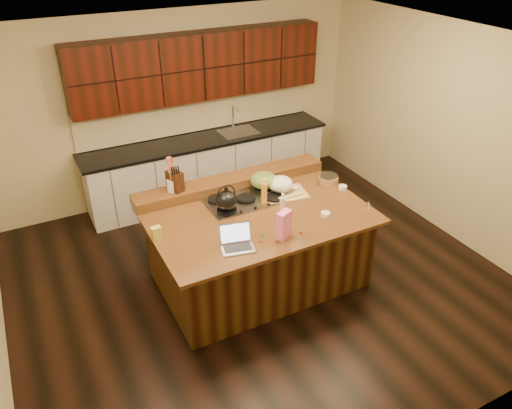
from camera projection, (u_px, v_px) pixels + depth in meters
room at (258, 178)px, 5.27m from camera, size 5.52×5.02×2.72m
island at (258, 247)px, 5.72m from camera, size 2.40×1.60×0.92m
back_ledge at (231, 182)px, 6.00m from camera, size 2.40×0.30×0.12m
cooktop at (246, 200)px, 5.71m from camera, size 0.92×0.52×0.05m
back_counter at (206, 134)px, 7.28m from camera, size 3.70×0.66×2.40m
kettle at (226, 200)px, 5.42m from camera, size 0.26×0.26×0.22m
green_bowl at (264, 180)px, 5.87m from camera, size 0.34×0.34×0.18m
laptop at (236, 241)px, 4.91m from camera, size 0.37×0.32×0.22m
oil_bottle at (264, 194)px, 5.58m from camera, size 0.09×0.09×0.27m
vinegar_bottle at (283, 208)px, 5.34m from camera, size 0.08×0.08×0.25m
wooden_tray at (282, 186)px, 5.83m from camera, size 0.56×0.45×0.20m
ramekin_a at (325, 214)px, 5.42m from camera, size 0.10×0.10×0.04m
ramekin_b at (343, 187)px, 5.95m from camera, size 0.13×0.13×0.04m
ramekin_c at (294, 189)px, 5.92m from camera, size 0.11×0.11×0.04m
strainer_bowl at (328, 180)px, 6.06m from camera, size 0.28×0.28×0.09m
kitchen_timer at (368, 204)px, 5.59m from camera, size 0.10×0.10×0.07m
pink_bag at (284, 225)px, 5.00m from camera, size 0.18×0.15×0.30m
candy_plate at (242, 240)px, 5.03m from camera, size 0.19×0.19×0.01m
package_box at (156, 233)px, 5.03m from camera, size 0.10×0.08×0.13m
utensil_crock at (172, 185)px, 5.64m from camera, size 0.14×0.14×0.14m
knife_block at (175, 181)px, 5.63m from camera, size 0.18×0.22×0.23m
gumdrop_0 at (301, 233)px, 5.14m from camera, size 0.02×0.02×0.02m
gumdrop_1 at (263, 234)px, 5.11m from camera, size 0.02×0.02×0.02m
gumdrop_2 at (261, 241)px, 5.00m from camera, size 0.02×0.02×0.02m
gumdrop_3 at (262, 236)px, 5.08m from camera, size 0.02×0.02×0.02m
gumdrop_4 at (276, 241)px, 5.01m from camera, size 0.02×0.02×0.02m
gumdrop_5 at (283, 233)px, 5.13m from camera, size 0.02×0.02×0.02m
gumdrop_6 at (285, 234)px, 5.11m from camera, size 0.02×0.02×0.02m
gumdrop_7 at (285, 236)px, 5.09m from camera, size 0.02×0.02×0.02m
gumdrop_8 at (277, 242)px, 5.00m from camera, size 0.02×0.02×0.02m
gumdrop_9 at (283, 237)px, 5.07m from camera, size 0.02×0.02×0.02m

